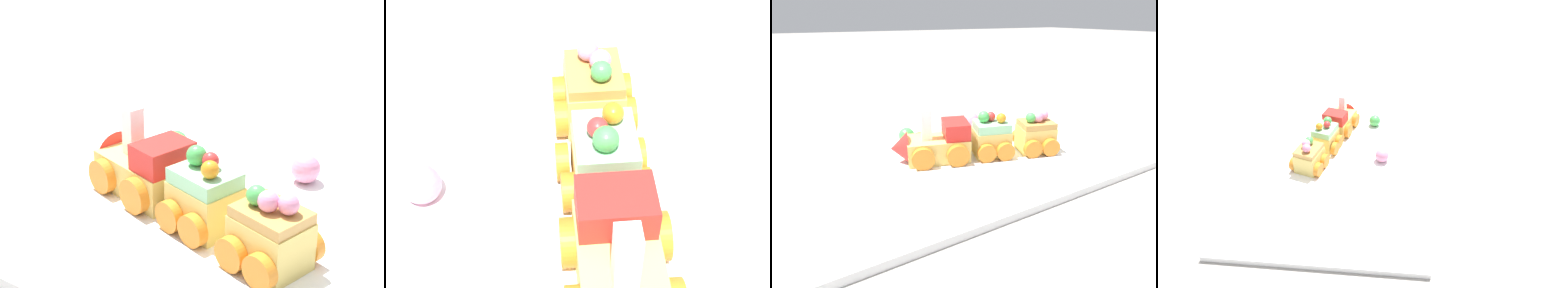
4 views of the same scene
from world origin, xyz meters
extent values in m
plane|color=gray|center=(0.00, 0.00, 0.00)|extent=(10.00, 10.00, 0.00)
cube|color=white|center=(0.00, 0.00, 0.01)|extent=(0.69, 0.38, 0.01)
cube|color=#EACC66|center=(0.07, 0.00, 0.03)|extent=(0.11, 0.08, 0.04)
cube|color=red|center=(0.04, 0.01, 0.06)|extent=(0.05, 0.06, 0.03)
cone|color=red|center=(0.13, -0.02, 0.04)|extent=(0.04, 0.06, 0.05)
cube|color=white|center=(0.08, -0.01, 0.06)|extent=(0.02, 0.02, 0.02)
cube|color=white|center=(0.08, -0.01, 0.08)|extent=(0.02, 0.02, 0.02)
cube|color=white|center=(0.08, -0.01, 0.09)|extent=(0.02, 0.02, 0.02)
cylinder|color=orange|center=(0.08, -0.04, 0.03)|extent=(0.04, 0.02, 0.04)
cylinder|color=orange|center=(0.10, 0.02, 0.03)|extent=(0.04, 0.02, 0.04)
cylinder|color=orange|center=(0.03, -0.02, 0.03)|extent=(0.04, 0.02, 0.04)
cylinder|color=orange|center=(0.05, 0.04, 0.03)|extent=(0.04, 0.02, 0.04)
cube|color=#EACC66|center=(-0.02, 0.03, 0.03)|extent=(0.07, 0.06, 0.04)
cube|color=#93DBA3|center=(-0.02, 0.03, 0.06)|extent=(0.07, 0.06, 0.01)
sphere|color=orange|center=(-0.04, 0.04, 0.08)|extent=(0.02, 0.02, 0.02)
sphere|color=red|center=(-0.03, 0.02, 0.08)|extent=(0.02, 0.02, 0.02)
sphere|color=#4CBC56|center=(-0.01, 0.02, 0.08)|extent=(0.02, 0.02, 0.02)
cylinder|color=orange|center=(-0.02, -0.01, 0.03)|extent=(0.03, 0.02, 0.03)
cylinder|color=orange|center=(0.00, 0.05, 0.03)|extent=(0.03, 0.02, 0.03)
cylinder|color=orange|center=(-0.05, 0.00, 0.03)|extent=(0.03, 0.02, 0.03)
cylinder|color=orange|center=(-0.03, 0.06, 0.03)|extent=(0.03, 0.02, 0.03)
cube|color=#EACC66|center=(-0.10, 0.05, 0.03)|extent=(0.07, 0.06, 0.04)
cube|color=#CC9347|center=(-0.10, 0.05, 0.06)|extent=(0.07, 0.06, 0.01)
sphere|color=pink|center=(-0.12, 0.05, 0.08)|extent=(0.02, 0.02, 0.02)
sphere|color=pink|center=(-0.10, 0.05, 0.08)|extent=(0.02, 0.02, 0.02)
sphere|color=#4CBC56|center=(-0.09, 0.05, 0.08)|extent=(0.02, 0.02, 0.02)
cylinder|color=orange|center=(-0.10, 0.02, 0.03)|extent=(0.03, 0.02, 0.03)
cylinder|color=orange|center=(-0.08, 0.07, 0.03)|extent=(0.03, 0.02, 0.03)
cylinder|color=orange|center=(-0.13, 0.03, 0.03)|extent=(0.03, 0.02, 0.03)
cylinder|color=orange|center=(-0.11, 0.08, 0.03)|extent=(0.03, 0.02, 0.03)
sphere|color=pink|center=(-0.07, -0.11, 0.03)|extent=(0.03, 0.03, 0.03)
sphere|color=#4CBC56|center=(0.09, -0.09, 0.03)|extent=(0.03, 0.03, 0.03)
camera|label=1|loc=(-0.30, 0.47, 0.33)|focal=60.00mm
camera|label=2|loc=(0.28, -0.12, 0.41)|focal=60.00mm
camera|label=3|loc=(0.25, 0.42, 0.24)|focal=28.00mm
camera|label=4|loc=(-0.61, -0.08, 0.44)|focal=28.00mm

